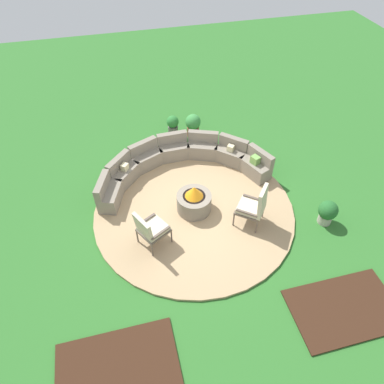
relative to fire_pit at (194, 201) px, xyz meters
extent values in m
plane|color=#2D6B28|center=(0.00, 0.00, -0.35)|extent=(24.00, 24.00, 0.00)
cylinder|color=tan|center=(0.00, 0.00, -0.32)|extent=(4.87, 4.87, 0.06)
cube|color=#382114|center=(-2.19, -3.22, -0.33)|extent=(2.10, 1.31, 0.04)
cube|color=#382114|center=(2.19, -3.22, -0.33)|extent=(2.10, 1.31, 0.04)
cylinder|color=gray|center=(0.00, 0.00, -0.06)|extent=(0.84, 0.84, 0.46)
cylinder|color=black|center=(0.00, 0.00, 0.14)|extent=(0.54, 0.54, 0.06)
cone|color=orange|center=(0.00, 0.00, 0.31)|extent=(0.44, 0.44, 0.28)
cube|color=gray|center=(1.89, 0.82, -0.07)|extent=(0.74, 0.95, 0.43)
cube|color=gray|center=(2.03, 0.88, 0.30)|extent=(0.48, 0.83, 0.31)
cube|color=gray|center=(1.43, 1.49, -0.07)|extent=(0.91, 0.90, 0.43)
cube|color=gray|center=(1.53, 1.59, 0.30)|extent=(0.71, 0.69, 0.31)
cube|color=gray|center=(0.74, 1.93, -0.07)|extent=(0.94, 0.72, 0.43)
cube|color=gray|center=(0.80, 2.06, 0.30)|extent=(0.84, 0.45, 0.31)
cube|color=gray|center=(-0.06, 2.06, -0.07)|extent=(0.85, 0.47, 0.43)
cube|color=gray|center=(-0.06, 2.21, 0.30)|extent=(0.84, 0.18, 0.31)
cube|color=gray|center=(-0.85, 1.88, -0.07)|extent=(0.95, 0.75, 0.43)
cube|color=gray|center=(-0.91, 2.01, 0.30)|extent=(0.83, 0.49, 0.31)
cube|color=gray|center=(-1.51, 1.41, -0.07)|extent=(0.90, 0.92, 0.43)
cube|color=gray|center=(-1.62, 1.51, 0.30)|extent=(0.69, 0.72, 0.31)
cube|color=gray|center=(-1.94, 0.71, -0.07)|extent=(0.71, 0.94, 0.43)
cube|color=gray|center=(-2.07, 0.76, 0.30)|extent=(0.44, 0.84, 0.31)
cube|color=beige|center=(-1.47, 1.37, 0.23)|extent=(0.23, 0.23, 0.18)
cube|color=beige|center=(1.40, 1.45, 0.23)|extent=(0.22, 0.22, 0.17)
cube|color=#70A34C|center=(1.85, 0.80, 0.25)|extent=(0.25, 0.27, 0.21)
cylinder|color=brown|center=(-0.99, -0.39, -0.10)|extent=(0.04, 0.04, 0.38)
cylinder|color=brown|center=(-0.73, -0.84, -0.10)|extent=(0.04, 0.04, 0.38)
cylinder|color=brown|center=(-1.47, -0.66, -0.10)|extent=(0.04, 0.04, 0.38)
cylinder|color=brown|center=(-1.21, -1.11, -0.10)|extent=(0.04, 0.04, 0.38)
cube|color=brown|center=(-1.10, -0.75, 0.12)|extent=(0.79, 0.77, 0.05)
cube|color=beige|center=(-1.10, -0.75, 0.19)|extent=(0.72, 0.71, 0.09)
cube|color=beige|center=(-1.32, -0.87, 0.43)|extent=(0.37, 0.57, 0.63)
cube|color=brown|center=(-1.22, -0.53, 0.25)|extent=(0.46, 0.29, 0.04)
cube|color=brown|center=(-0.98, -0.97, 0.25)|extent=(0.46, 0.29, 0.04)
cylinder|color=brown|center=(0.76, -0.72, -0.10)|extent=(0.04, 0.04, 0.38)
cylinder|color=brown|center=(1.09, -0.31, -0.10)|extent=(0.04, 0.04, 0.38)
cylinder|color=brown|center=(1.19, -1.06, -0.10)|extent=(0.04, 0.04, 0.38)
cylinder|color=brown|center=(1.52, -0.65, -0.10)|extent=(0.04, 0.04, 0.38)
cube|color=brown|center=(1.14, -0.69, 0.12)|extent=(0.81, 0.81, 0.05)
cube|color=beige|center=(1.14, -0.69, 0.19)|extent=(0.75, 0.74, 0.09)
cube|color=beige|center=(1.34, -0.84, 0.48)|extent=(0.40, 0.52, 0.72)
cube|color=brown|center=(0.98, -0.88, 0.25)|extent=(0.42, 0.35, 0.04)
cube|color=brown|center=(1.30, -0.49, 0.25)|extent=(0.42, 0.35, 0.04)
cylinder|color=brown|center=(0.75, 3.05, -0.20)|extent=(0.37, 0.37, 0.29)
sphere|color=#3D8E42|center=(0.75, 3.05, 0.14)|extent=(0.46, 0.46, 0.46)
cylinder|color=#605B56|center=(0.16, 3.21, -0.19)|extent=(0.30, 0.30, 0.32)
sphere|color=#2D7A33|center=(0.16, 3.21, 0.14)|extent=(0.37, 0.37, 0.37)
sphere|color=yellow|center=(0.21, 3.21, 0.22)|extent=(0.14, 0.14, 0.14)
cylinder|color=#A89E8E|center=(2.92, -1.12, -0.23)|extent=(0.32, 0.32, 0.24)
sphere|color=#236028|center=(2.92, -1.12, 0.07)|extent=(0.45, 0.45, 0.45)
sphere|color=#E55638|center=(2.97, -1.12, 0.14)|extent=(0.14, 0.14, 0.14)
camera|label=1|loc=(-1.47, -5.61, 6.09)|focal=32.83mm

